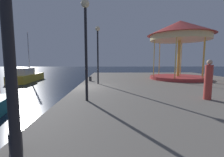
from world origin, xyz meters
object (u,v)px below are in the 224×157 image
at_px(person_far_corner, 208,81).
at_px(sailboat_yellow, 27,76).
at_px(carousel, 180,36).
at_px(lamp_post_far_end, 98,45).
at_px(bollard_south, 16,142).
at_px(lamp_post_mid_promenade, 86,33).
at_px(bollard_north, 90,79).

bearing_deg(person_far_corner, sailboat_yellow, 139.67).
height_order(carousel, lamp_post_far_end, carousel).
height_order(lamp_post_far_end, bollard_south, lamp_post_far_end).
xyz_separation_m(lamp_post_mid_promenade, person_far_corner, (5.60, 0.10, -2.13)).
bearing_deg(lamp_post_mid_promenade, sailboat_yellow, 126.21).
xyz_separation_m(bollard_south, person_far_corner, (6.45, 4.07, 0.67)).
bearing_deg(bollard_south, sailboat_yellow, 116.94).
bearing_deg(person_far_corner, carousel, 74.64).
distance_m(sailboat_yellow, lamp_post_mid_promenade, 16.20).
bearing_deg(bollard_north, sailboat_yellow, 145.90).
bearing_deg(sailboat_yellow, lamp_post_mid_promenade, -53.79).
xyz_separation_m(carousel, lamp_post_far_end, (-7.66, -3.00, -1.17)).
bearing_deg(lamp_post_mid_promenade, lamp_post_far_end, 88.25).
xyz_separation_m(carousel, lamp_post_mid_promenade, (-7.82, -8.17, -1.17)).
bearing_deg(person_far_corner, bollard_north, 132.56).
xyz_separation_m(sailboat_yellow, lamp_post_mid_promenade, (9.39, -12.82, 3.14)).
height_order(carousel, bollard_south, carousel).
distance_m(bollard_north, person_far_corner, 9.28).
height_order(lamp_post_far_end, bollard_north, lamp_post_far_end).
bearing_deg(bollard_north, carousel, 8.46).
distance_m(sailboat_yellow, lamp_post_far_end, 12.64).
height_order(sailboat_yellow, bollard_north, sailboat_yellow).
relative_size(lamp_post_mid_promenade, person_far_corner, 2.38).
distance_m(bollard_south, bollard_north, 10.88).
xyz_separation_m(bollard_south, bollard_north, (0.20, 10.88, 0.00)).
relative_size(lamp_post_far_end, bollard_south, 10.98).
height_order(bollard_south, person_far_corner, person_far_corner).
bearing_deg(sailboat_yellow, person_far_corner, -40.33).
bearing_deg(person_far_corner, lamp_post_mid_promenade, -179.00).
relative_size(bollard_north, person_far_corner, 0.22).
bearing_deg(lamp_post_far_end, person_far_corner, -42.98).
distance_m(carousel, lamp_post_mid_promenade, 11.37).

